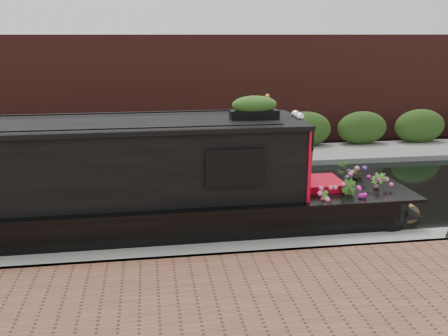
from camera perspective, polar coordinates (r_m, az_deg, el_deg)
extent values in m
plane|color=black|center=(12.36, -2.87, -3.95)|extent=(80.00, 80.00, 0.00)
cube|color=gray|center=(9.32, -0.74, -10.52)|extent=(40.00, 0.60, 0.50)
cube|color=slate|center=(16.37, -4.38, 0.82)|extent=(40.00, 2.40, 0.34)
cube|color=#264316|center=(17.24, -4.62, 1.55)|extent=(40.00, 1.10, 2.80)
cube|color=#4F1F1A|center=(19.29, -5.08, 3.00)|extent=(40.00, 1.00, 8.00)
cube|color=black|center=(10.23, -20.09, 0.15)|extent=(10.06, 1.99, 1.47)
cube|color=black|center=(10.06, -20.49, 4.45)|extent=(10.23, 2.15, 0.09)
cube|color=red|center=(10.45, 8.17, 1.25)|extent=(0.08, 1.91, 1.47)
cube|color=black|center=(9.18, 1.22, -0.01)|extent=(0.98, 0.04, 0.60)
cube|color=red|center=(10.84, 10.90, -2.72)|extent=(0.88, 0.99, 0.55)
sphere|color=silver|center=(10.14, 8.66, 5.75)|extent=(0.20, 0.20, 0.20)
sphere|color=silver|center=(10.43, 8.16, 6.03)|extent=(0.20, 0.20, 0.20)
cube|color=black|center=(10.05, 3.48, 6.12)|extent=(0.97, 0.31, 0.17)
ellipsoid|color=orange|center=(10.02, 3.50, 7.35)|extent=(1.07, 0.33, 0.26)
imported|color=#346120|center=(10.08, 11.30, -3.92)|extent=(0.39, 0.36, 0.61)
imported|color=#346120|center=(10.38, 14.20, -3.26)|extent=(0.49, 0.49, 0.70)
imported|color=#346120|center=(11.64, 14.28, -1.23)|extent=(0.71, 0.64, 0.72)
imported|color=#346120|center=(11.03, 17.07, -2.37)|extent=(0.53, 0.53, 0.71)
imported|color=#346120|center=(11.44, 9.57, -1.37)|extent=(0.40, 0.43, 0.67)
cylinder|color=brown|center=(11.83, 20.13, -4.72)|extent=(0.41, 0.40, 0.41)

